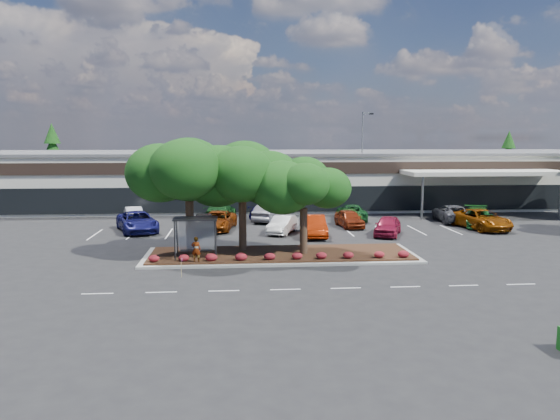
{
  "coord_description": "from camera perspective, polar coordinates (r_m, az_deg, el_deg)",
  "views": [
    {
      "loc": [
        -4.9,
        -31.55,
        7.85
      ],
      "look_at": [
        -1.71,
        8.03,
        2.6
      ],
      "focal_mm": 35.0,
      "sensor_mm": 36.0,
      "label": 1
    }
  ],
  "objects": [
    {
      "name": "car_16",
      "position": [
        53.89,
        17.52,
        -0.34
      ],
      "size": [
        3.17,
        5.99,
        1.61
      ],
      "primitive_type": "imported",
      "rotation": [
        0.0,
        0.0,
        3.05
      ],
      "color": "#505157",
      "rests_on": "ground"
    },
    {
      "name": "car_4",
      "position": [
        43.87,
        3.54,
        -1.67
      ],
      "size": [
        1.96,
        5.17,
        1.68
      ],
      "primitive_type": "imported",
      "rotation": [
        0.0,
        0.0,
        -0.04
      ],
      "color": "maroon",
      "rests_on": "ground"
    },
    {
      "name": "car_14",
      "position": [
        52.93,
        7.48,
        -0.23
      ],
      "size": [
        3.05,
        5.71,
        1.53
      ],
      "primitive_type": "imported",
      "rotation": [
        0.0,
        0.0,
        3.04
      ],
      "color": "#13481D",
      "rests_on": "ground"
    },
    {
      "name": "person_waiting",
      "position": [
        34.03,
        -8.76,
        -4.08
      ],
      "size": [
        0.62,
        0.45,
        1.58
      ],
      "primitive_type": "imported",
      "rotation": [
        0.0,
        0.0,
        3.01
      ],
      "color": "#594C47",
      "rests_on": "landscape_island"
    },
    {
      "name": "ground",
      "position": [
        32.88,
        4.13,
        -6.3
      ],
      "size": [
        160.0,
        160.0,
        0.0
      ],
      "primitive_type": "plane",
      "color": "black",
      "rests_on": "ground"
    },
    {
      "name": "conifer_north_east",
      "position": [
        85.05,
        22.7,
        4.69
      ],
      "size": [
        3.96,
        3.96,
        9.0
      ],
      "primitive_type": "cone",
      "color": "#14330B",
      "rests_on": "ground"
    },
    {
      "name": "shrub_row",
      "position": [
        34.37,
        0.35,
        -4.8
      ],
      "size": [
        17.0,
        0.8,
        0.5
      ],
      "primitive_type": null,
      "color": "maroon",
      "rests_on": "landscape_island"
    },
    {
      "name": "car_10",
      "position": [
        52.39,
        -6.27,
        -0.18
      ],
      "size": [
        3.25,
        6.2,
        1.71
      ],
      "primitive_type": "imported",
      "rotation": [
        0.0,
        0.0,
        2.99
      ],
      "color": "#144419",
      "rests_on": "ground"
    },
    {
      "name": "car_6",
      "position": [
        45.08,
        11.19,
        -1.63
      ],
      "size": [
        3.47,
        4.95,
        1.57
      ],
      "primitive_type": "imported",
      "rotation": [
        0.0,
        0.0,
        -0.39
      ],
      "color": "maroon",
      "rests_on": "ground"
    },
    {
      "name": "car_11",
      "position": [
        51.58,
        -1.26,
        -0.31
      ],
      "size": [
        3.33,
        5.26,
        1.64
      ],
      "primitive_type": "imported",
      "rotation": [
        0.0,
        0.0,
        2.79
      ],
      "color": "#585860",
      "rests_on": "ground"
    },
    {
      "name": "landscape_island",
      "position": [
        36.5,
        0.06,
        -4.69
      ],
      "size": [
        18.0,
        6.0,
        0.26
      ],
      "color": "gray",
      "rests_on": "ground"
    },
    {
      "name": "car_5",
      "position": [
        48.72,
        7.25,
        -0.89
      ],
      "size": [
        2.28,
        4.65,
        1.53
      ],
      "primitive_type": "imported",
      "rotation": [
        0.0,
        0.0,
        0.11
      ],
      "color": "maroon",
      "rests_on": "ground"
    },
    {
      "name": "car_12",
      "position": [
        53.22,
        -1.36,
        -0.12
      ],
      "size": [
        4.18,
        5.71,
        1.54
      ],
      "primitive_type": "imported",
      "rotation": [
        0.0,
        0.0,
        2.71
      ],
      "color": "navy",
      "rests_on": "ground"
    },
    {
      "name": "island_tree_west",
      "position": [
        36.37,
        -9.47,
        1.68
      ],
      "size": [
        7.2,
        7.2,
        7.89
      ],
      "primitive_type": null,
      "color": "#14330B",
      "rests_on": "landscape_island"
    },
    {
      "name": "car_2",
      "position": [
        45.73,
        -7.9,
        -1.37
      ],
      "size": [
        2.39,
        5.03,
        1.66
      ],
      "primitive_type": "imported",
      "rotation": [
        0.0,
        0.0,
        0.09
      ],
      "color": "black",
      "rests_on": "ground"
    },
    {
      "name": "bus_shelter",
      "position": [
        35.04,
        -8.8,
        -1.66
      ],
      "size": [
        2.75,
        1.55,
        2.59
      ],
      "color": "black",
      "rests_on": "landscape_island"
    },
    {
      "name": "car_8",
      "position": [
        50.33,
        20.3,
        -0.93
      ],
      "size": [
        3.94,
        6.56,
        1.7
      ],
      "primitive_type": "imported",
      "rotation": [
        0.0,
        0.0,
        0.19
      ],
      "color": "#7B3805",
      "rests_on": "ground"
    },
    {
      "name": "island_tree_east",
      "position": [
        35.79,
        2.5,
        0.56
      ],
      "size": [
        5.8,
        5.8,
        6.5
      ],
      "primitive_type": null,
      "color": "#14330B",
      "rests_on": "landscape_island"
    },
    {
      "name": "car_13",
      "position": [
        51.57,
        7.16,
        -0.54
      ],
      "size": [
        2.71,
        4.97,
        1.32
      ],
      "primitive_type": "imported",
      "rotation": [
        0.0,
        0.0,
        3.03
      ],
      "color": "#22571A",
      "rests_on": "ground"
    },
    {
      "name": "lane_markings",
      "position": [
        42.97,
        1.84,
        -2.99
      ],
      "size": [
        33.12,
        20.06,
        0.01
      ],
      "color": "silver",
      "rests_on": "ground"
    },
    {
      "name": "conifer_north_west",
      "position": [
        81.56,
        -22.61,
        4.95
      ],
      "size": [
        4.4,
        4.4,
        10.0
      ],
      "primitive_type": "cone",
      "color": "#14330B",
      "rests_on": "ground"
    },
    {
      "name": "car_1",
      "position": [
        47.15,
        -6.58,
        -1.12
      ],
      "size": [
        3.58,
        6.1,
        1.59
      ],
      "primitive_type": "imported",
      "rotation": [
        0.0,
        0.0,
        -0.17
      ],
      "color": "#6C2906",
      "rests_on": "ground"
    },
    {
      "name": "car_3",
      "position": [
        45.19,
        0.27,
        -1.54
      ],
      "size": [
        3.1,
        4.66,
        1.45
      ],
      "primitive_type": "imported",
      "rotation": [
        0.0,
        0.0,
        -0.39
      ],
      "color": "silver",
      "rests_on": "ground"
    },
    {
      "name": "car_7",
      "position": [
        51.88,
        19.98,
        -0.7
      ],
      "size": [
        4.09,
        6.18,
        1.66
      ],
      "primitive_type": "imported",
      "rotation": [
        0.0,
        0.0,
        -0.34
      ],
      "color": "#164D1A",
      "rests_on": "ground"
    },
    {
      "name": "island_tree_mid",
      "position": [
        36.96,
        -3.96,
        1.41
      ],
      "size": [
        6.6,
        6.6,
        7.32
      ],
      "primitive_type": null,
      "color": "#14330B",
      "rests_on": "landscape_island"
    },
    {
      "name": "car_9",
      "position": [
        53.77,
        -15.09,
        -0.37
      ],
      "size": [
        2.58,
        4.52,
        1.41
      ],
      "primitive_type": "imported",
      "rotation": [
        0.0,
        0.0,
        3.41
      ],
      "color": "silver",
      "rests_on": "ground"
    },
    {
      "name": "light_pole",
      "position": [
        61.26,
        8.63,
        4.56
      ],
      "size": [
        1.43,
        0.5,
        10.7
      ],
      "rotation": [
        0.0,
        0.0,
        0.09
      ],
      "color": "gray",
      "rests_on": "ground"
    },
    {
      "name": "retail_store",
      "position": [
        65.82,
        -0.27,
        3.44
      ],
      "size": [
        80.4,
        25.2,
        6.25
      ],
      "color": "beige",
      "rests_on": "ground"
    },
    {
      "name": "car_0",
      "position": [
        47.48,
        -14.68,
        -1.19
      ],
      "size": [
        4.7,
        6.72,
        1.7
      ],
      "primitive_type": "imported",
      "rotation": [
        0.0,
        0.0,
        0.34
      ],
      "color": "#131455",
      "rests_on": "ground"
    },
    {
      "name": "survey_stake",
      "position": [
        31.53,
        -10.25,
        -5.68
      ],
      "size": [
        0.08,
        0.14,
        1.1
      ],
      "color": "#A28854",
      "rests_on": "ground"
    }
  ]
}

